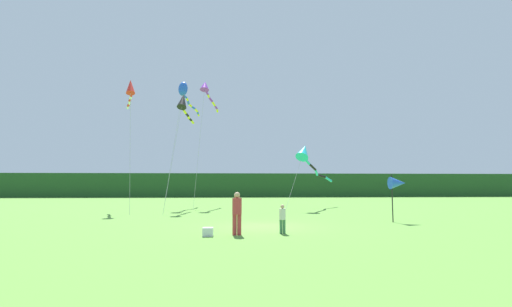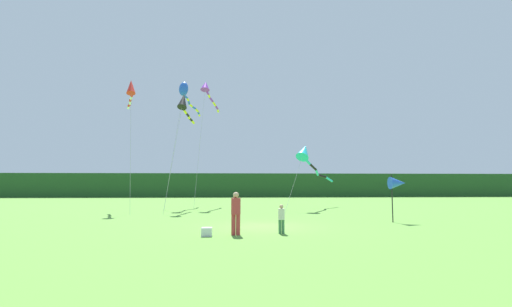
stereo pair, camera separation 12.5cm
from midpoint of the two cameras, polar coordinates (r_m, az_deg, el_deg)
The scene contains 11 objects.
ground_plane at distance 18.22m, azimuth 1.03°, elevation -11.67°, with size 120.00×120.00×0.00m, color #5B9338.
distant_treeline at distance 63.06m, azimuth -2.33°, elevation -5.14°, with size 108.00×3.90×4.11m, color #234C23.
person_adult at distance 15.00m, azimuth -3.33°, elevation -9.24°, with size 0.39×0.39×1.79m.
person_child at distance 15.48m, azimuth 4.06°, elevation -10.24°, with size 0.27×0.27×1.24m.
cooler_box at distance 14.88m, azimuth -8.01°, elevation -12.42°, with size 0.42×0.43×0.35m, color silver.
banner_flag_pole at distance 21.58m, azimuth 21.73°, elevation -4.50°, with size 0.90×0.70×2.68m.
kite_blue at distance 36.14m, azimuth -11.53°, elevation 9.66°, with size 1.97×9.40×12.25m.
kite_purple at distance 36.14m, azimuth -8.11°, elevation 10.19°, with size 1.71×8.43×12.41m.
kite_cyan at distance 30.26m, azimuth 7.93°, elevation -0.19°, with size 6.12×9.05×5.76m.
kite_black at distance 30.69m, azimuth -11.76°, elevation 8.00°, with size 1.26×7.52×9.93m.
kite_red at distance 31.20m, azimuth -19.72°, elevation 9.75°, with size 2.30×6.14×10.81m.
Camera 1 is at (-1.54, -18.04, 2.08)m, focal length 24.79 mm.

